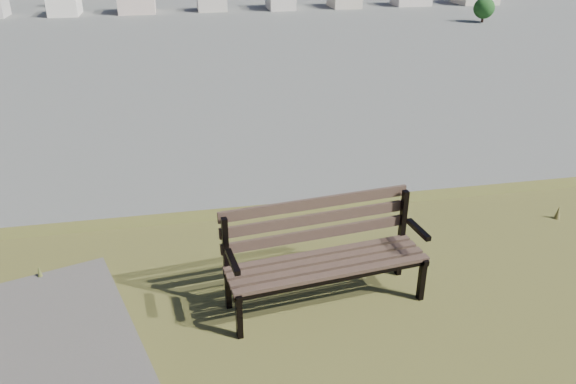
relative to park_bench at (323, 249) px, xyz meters
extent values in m
cube|color=#473629|center=(0.04, -0.31, -0.10)|extent=(1.97, 0.33, 0.04)
cube|color=#473629|center=(0.02, -0.18, -0.10)|extent=(1.97, 0.33, 0.04)
cube|color=#473629|center=(0.01, -0.05, -0.10)|extent=(1.97, 0.33, 0.04)
cube|color=#473629|center=(-0.01, 0.08, -0.10)|extent=(1.97, 0.33, 0.04)
cube|color=#473629|center=(-0.02, 0.17, 0.08)|extent=(1.97, 0.28, 0.11)
cube|color=#473629|center=(-0.02, 0.20, 0.23)|extent=(1.97, 0.28, 0.11)
cube|color=#473629|center=(-0.03, 0.22, 0.39)|extent=(1.97, 0.28, 0.11)
cube|color=black|center=(-0.90, -0.45, -0.34)|extent=(0.06, 0.07, 0.48)
cube|color=black|center=(-0.95, 0.02, -0.08)|extent=(0.06, 0.07, 1.01)
cube|color=black|center=(-0.92, -0.23, -0.13)|extent=(0.12, 0.55, 0.05)
cube|color=black|center=(-0.92, -0.28, 0.14)|extent=(0.10, 0.40, 0.05)
cube|color=black|center=(0.98, -0.22, -0.34)|extent=(0.06, 0.07, 0.48)
cube|color=black|center=(0.92, 0.25, -0.08)|extent=(0.06, 0.07, 1.01)
cube|color=black|center=(0.95, 0.00, -0.13)|extent=(0.12, 0.55, 0.05)
cube|color=black|center=(0.96, -0.05, 0.14)|extent=(0.10, 0.40, 0.05)
cube|color=black|center=(0.04, -0.32, -0.15)|extent=(1.97, 0.28, 0.04)
cube|color=black|center=(-0.01, 0.09, -0.15)|extent=(1.97, 0.28, 0.04)
cone|color=brown|center=(-2.89, 0.85, -0.49)|extent=(0.08, 0.08, 0.19)
cone|color=brown|center=(3.41, 1.05, -0.49)|extent=(0.08, 0.08, 0.18)
cube|color=beige|center=(-34.99, 197.85, -22.08)|extent=(11.00, 11.00, 7.00)
cube|color=beige|center=(-10.99, 197.85, -22.08)|extent=(11.00, 11.00, 7.00)
cube|color=#B4B3B8|center=(13.01, 197.85, -22.08)|extent=(11.00, 11.00, 7.00)
cylinder|color=#38241C|center=(91.01, 157.85, -24.53)|extent=(0.80, 0.80, 2.10)
sphere|color=#173613|center=(91.01, 157.85, -21.38)|extent=(6.30, 6.30, 6.30)
cylinder|color=#38241C|center=(-38.99, 217.85, -24.23)|extent=(0.80, 0.80, 2.70)
camera|label=1|loc=(-1.24, -4.56, 2.92)|focal=35.00mm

